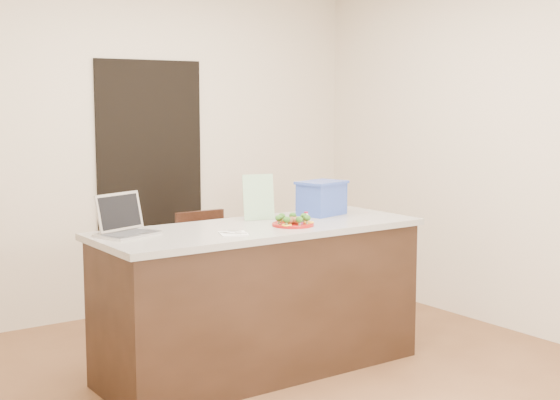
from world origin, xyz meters
TOP-DOWN VIEW (x-y plane):
  - ground at (0.00, 0.00)m, footprint 4.00×4.00m
  - room_shell at (0.00, 0.00)m, footprint 4.00×4.00m
  - doorway at (0.10, 1.98)m, footprint 0.90×0.02m
  - island at (0.00, 0.25)m, footprint 2.06×0.76m
  - plate at (0.16, 0.13)m, footprint 0.26×0.26m
  - meatballs at (0.16, 0.12)m, footprint 0.11×0.10m
  - broccoli at (0.16, 0.13)m, footprint 0.21×0.22m
  - pepper_rings at (0.16, 0.13)m, footprint 0.24×0.22m
  - napkin at (-0.30, 0.08)m, footprint 0.20×0.20m
  - fork at (-0.32, 0.08)m, footprint 0.08×0.12m
  - knife at (-0.27, 0.06)m, footprint 0.06×0.17m
  - yogurt_bottle at (0.27, 0.14)m, footprint 0.04×0.04m
  - laptop at (-0.81, 0.44)m, footprint 0.39×0.36m
  - leaflet at (0.12, 0.45)m, footprint 0.21×0.09m
  - blue_box at (0.59, 0.39)m, footprint 0.37×0.30m
  - chair at (0.15, 1.17)m, footprint 0.39×0.39m

SIDE VIEW (x-z plane):
  - ground at x=0.00m, z-range 0.00..0.00m
  - island at x=0.00m, z-range 0.00..0.92m
  - chair at x=0.15m, z-range 0.06..0.94m
  - napkin at x=-0.30m, z-range 0.92..0.93m
  - fork at x=-0.32m, z-range 0.93..0.93m
  - plate at x=0.16m, z-range 0.92..0.94m
  - knife at x=-0.27m, z-range 0.93..0.93m
  - pepper_rings at x=0.16m, z-range 0.93..0.94m
  - yogurt_bottle at x=0.27m, z-range 0.91..0.99m
  - meatballs at x=0.16m, z-range 0.94..0.97m
  - broccoli at x=0.16m, z-range 0.95..0.99m
  - laptop at x=-0.81m, z-range 0.87..1.10m
  - doorway at x=0.10m, z-range 0.00..2.00m
  - blue_box at x=0.59m, z-range 0.92..1.15m
  - leaflet at x=0.12m, z-range 0.92..1.21m
  - room_shell at x=0.00m, z-range -0.38..3.62m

